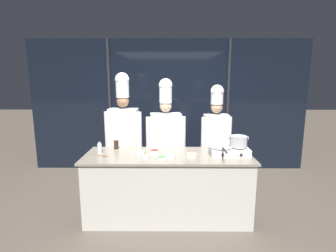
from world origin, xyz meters
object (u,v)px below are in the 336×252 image
at_px(squeeze_bottle_clear, 100,147).
at_px(prep_bowl_mushrooms, 191,155).
at_px(chef_line, 216,132).
at_px(prep_bowl_noodles, 145,157).
at_px(serving_spoon_slotted, 103,156).
at_px(squeeze_bottle_soy, 116,143).
at_px(chef_head, 124,128).
at_px(portable_stove, 229,151).
at_px(prep_bowl_chili_flakes, 154,152).
at_px(frying_pan, 221,146).
at_px(chef_sous, 166,133).
at_px(stock_pot, 239,141).
at_px(prep_bowl_garlic, 171,155).
at_px(prep_bowl_chicken, 140,153).
at_px(prep_bowl_scallions, 162,158).

xyz_separation_m(squeeze_bottle_clear, prep_bowl_mushrooms, (1.27, -0.16, -0.05)).
xyz_separation_m(prep_bowl_mushrooms, chef_line, (0.44, 0.73, 0.16)).
relative_size(prep_bowl_noodles, serving_spoon_slotted, 0.42).
height_order(prep_bowl_noodles, chef_line, chef_line).
relative_size(squeeze_bottle_soy, prep_bowl_noodles, 1.84).
height_order(serving_spoon_slotted, chef_head, chef_head).
bearing_deg(portable_stove, prep_bowl_chili_flakes, 176.85).
bearing_deg(frying_pan, chef_sous, 140.17).
bearing_deg(squeeze_bottle_clear, squeeze_bottle_soy, 46.97).
bearing_deg(stock_pot, portable_stove, -179.89).
height_order(squeeze_bottle_soy, prep_bowl_garlic, squeeze_bottle_soy).
height_order(prep_bowl_noodles, prep_bowl_chicken, prep_bowl_chicken).
bearing_deg(prep_bowl_scallions, prep_bowl_noodles, 169.20).
height_order(prep_bowl_garlic, chef_line, chef_line).
relative_size(prep_bowl_noodles, chef_line, 0.05).
xyz_separation_m(prep_bowl_scallions, chef_sous, (0.04, 0.82, 0.14)).
bearing_deg(portable_stove, chef_line, 96.32).
xyz_separation_m(squeeze_bottle_soy, prep_bowl_mushrooms, (1.08, -0.37, -0.06)).
relative_size(prep_bowl_noodles, chef_head, 0.05).
xyz_separation_m(prep_bowl_chicken, chef_head, (-0.32, 0.63, 0.21)).
bearing_deg(prep_bowl_garlic, chef_line, 47.57).
relative_size(prep_bowl_garlic, chef_line, 0.06).
bearing_deg(frying_pan, prep_bowl_chicken, 178.75).
distance_m(squeeze_bottle_clear, prep_bowl_noodles, 0.71).
xyz_separation_m(prep_bowl_mushrooms, chef_sous, (-0.35, 0.69, 0.14)).
relative_size(prep_bowl_noodles, prep_bowl_mushrooms, 0.70).
bearing_deg(squeeze_bottle_clear, chef_head, 66.25).
relative_size(portable_stove, prep_bowl_chicken, 3.95).
xyz_separation_m(stock_pot, squeeze_bottle_soy, (-1.71, 0.30, -0.11)).
bearing_deg(prep_bowl_chili_flakes, chef_line, 32.46).
distance_m(prep_bowl_noodles, prep_bowl_garlic, 0.34).
bearing_deg(prep_bowl_scallions, portable_stove, 12.45).
xyz_separation_m(frying_pan, prep_bowl_chili_flakes, (-0.90, 0.06, -0.10)).
distance_m(squeeze_bottle_soy, prep_bowl_chicken, 0.47).
bearing_deg(prep_bowl_mushrooms, prep_bowl_scallions, -161.88).
bearing_deg(prep_bowl_chicken, chef_sous, 60.23).
bearing_deg(frying_pan, prep_bowl_garlic, -169.94).
height_order(frying_pan, chef_head, chef_head).
relative_size(portable_stove, stock_pot, 2.00).
bearing_deg(chef_line, prep_bowl_mushrooms, 50.49).
relative_size(prep_bowl_noodles, prep_bowl_chicken, 0.74).
bearing_deg(squeeze_bottle_clear, prep_bowl_noodles, -20.96).
xyz_separation_m(frying_pan, prep_bowl_mushrooms, (-0.40, -0.07, -0.11)).
relative_size(squeeze_bottle_clear, prep_bowl_mushrooms, 1.19).
bearing_deg(prep_bowl_chicken, prep_bowl_mushrooms, -7.42).
bearing_deg(squeeze_bottle_soy, prep_bowl_chicken, -36.45).
bearing_deg(prep_bowl_mushrooms, serving_spoon_slotted, 179.28).
height_order(stock_pot, serving_spoon_slotted, stock_pot).
relative_size(frying_pan, prep_bowl_noodles, 5.55).
height_order(portable_stove, prep_bowl_noodles, portable_stove).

